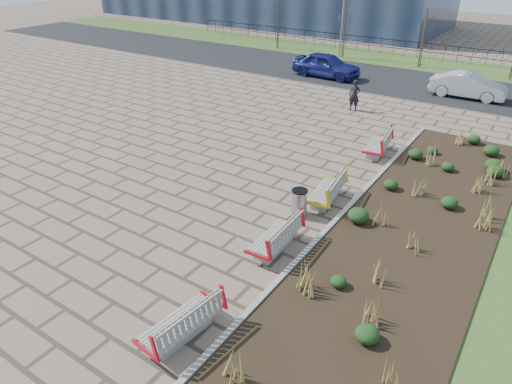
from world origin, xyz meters
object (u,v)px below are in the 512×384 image
Objects in this scene: bench_d at (377,143)px; car_blue at (326,65)px; litter_bin at (299,203)px; car_silver at (468,86)px; bench_a at (180,320)px; lamp_west at (343,17)px; pedestrian at (354,96)px; bench_b at (274,235)px; bench_c at (326,189)px.

bench_d is 12.73m from car_blue.
car_silver is (1.79, 16.97, 0.24)m from litter_bin.
bench_a is 29.89m from lamp_west.
car_blue is 8.92m from car_silver.
lamp_west is (-5.88, 11.06, 2.22)m from pedestrian.
pedestrian reaches higher than bench_b.
car_blue is at bearing 109.37° from bench_b.
litter_bin is at bearing -80.95° from pedestrian.
bench_a is 23.99m from car_blue.
bench_d reaches higher than litter_bin.
car_silver is at bearing -86.13° from car_blue.
bench_a reaches higher than litter_bin.
bench_a is at bearing 174.49° from car_silver.
bench_c is 0.35× the size of lamp_west.
pedestrian is 0.36× the size of car_blue.
car_silver is (1.47, 23.16, 0.21)m from bench_a.
litter_bin is at bearing -68.64° from lamp_west.
litter_bin is (-0.32, 2.10, -0.03)m from bench_b.
lamp_west is at bearing 61.58° from car_silver.
bench_d is at bearing 96.46° from bench_a.
bench_a is 1.00× the size of bench_b.
bench_d is at bearing -60.51° from lamp_west.
pedestrian is (-3.12, 4.85, 0.32)m from bench_d.
car_blue is at bearing 90.39° from car_silver.
lamp_west is (-8.68, 22.20, 2.57)m from litter_bin.
bench_b is at bearing -156.72° from car_blue.
car_silver is (8.91, 0.35, -0.09)m from car_blue.
bench_d is 0.50× the size of car_silver.
bench_d is at bearing 82.63° from bench_c.
lamp_west reaches higher than bench_d.
lamp_west reaches higher than bench_b.
litter_bin is (-0.32, -6.28, -0.03)m from bench_d.
bench_c is (0.00, 7.51, 0.00)m from bench_a.
bench_a is 0.46× the size of car_blue.
bench_c is 2.23× the size of litter_bin.
car_blue reaches higher than bench_b.
litter_bin is at bearing 96.32° from bench_b.
car_silver is at bearing 46.75° from pedestrian.
car_blue reaches higher than car_silver.
bench_b is 3.41m from bench_c.
lamp_west is at bearing 114.04° from bench_a.
bench_b is 13.60m from pedestrian.
bench_a is 7.51m from bench_c.
pedestrian reaches higher than bench_c.
car_blue is (-7.44, 22.81, 0.30)m from bench_a.
bench_b is at bearing -81.37° from litter_bin.
car_blue is at bearing 114.52° from bench_a.
bench_d is 6.29m from litter_bin.
bench_b is at bearing -97.37° from bench_c.
pedestrian reaches higher than car_silver.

